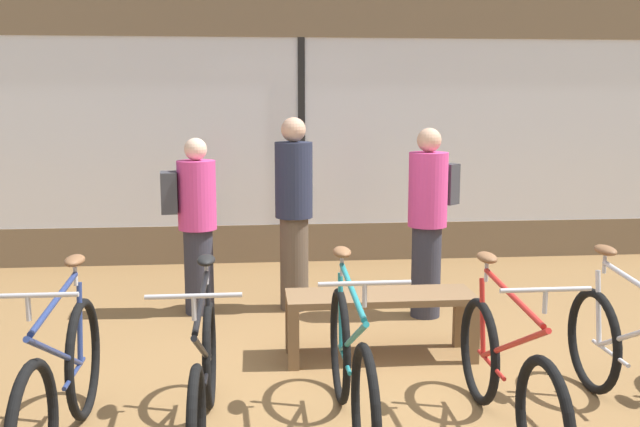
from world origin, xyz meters
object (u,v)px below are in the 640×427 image
(bicycle_center_right, at_px, (507,376))
(display_bench, at_px, (380,305))
(customer_near_rack, at_px, (294,209))
(bicycle_right, at_px, (632,363))
(bicycle_left, at_px, (62,386))
(customer_mid_floor, at_px, (195,220))
(customer_by_window, at_px, (429,216))
(bicycle_center_left, at_px, (204,381))
(bicycle_center, at_px, (351,370))

(bicycle_center_right, distance_m, display_bench, 1.42)
(display_bench, bearing_deg, customer_near_rack, 113.43)
(bicycle_right, bearing_deg, bicycle_left, -178.64)
(bicycle_right, bearing_deg, customer_mid_floor, 137.81)
(customer_by_window, bearing_deg, customer_mid_floor, 172.37)
(display_bench, distance_m, customer_by_window, 1.25)
(customer_by_window, relative_size, customer_mid_floor, 1.06)
(bicycle_left, distance_m, customer_near_rack, 3.02)
(customer_near_rack, xyz_separation_m, customer_by_window, (1.16, -0.32, -0.03))
(bicycle_center_left, relative_size, bicycle_center, 0.98)
(customer_near_rack, bearing_deg, display_bench, -66.57)
(bicycle_right, bearing_deg, bicycle_center, -179.67)
(customer_near_rack, bearing_deg, bicycle_center, -86.14)
(bicycle_left, distance_m, bicycle_right, 3.27)
(bicycle_right, distance_m, display_bench, 1.79)
(customer_mid_floor, bearing_deg, display_bench, -40.92)
(bicycle_center, distance_m, display_bench, 1.30)
(customer_near_rack, xyz_separation_m, customer_mid_floor, (-0.88, -0.05, -0.08))
(bicycle_left, bearing_deg, customer_mid_floor, 78.38)
(bicycle_left, relative_size, bicycle_right, 1.03)
(bicycle_left, height_order, customer_by_window, customer_by_window)
(bicycle_center_right, bearing_deg, bicycle_center_left, 177.05)
(bicycle_center_left, relative_size, bicycle_right, 1.02)
(bicycle_center_left, height_order, customer_mid_floor, customer_mid_floor)
(display_bench, bearing_deg, bicycle_center_left, -134.44)
(bicycle_center_right, distance_m, customer_by_window, 2.38)
(bicycle_left, height_order, bicycle_center_right, bicycle_left)
(bicycle_right, distance_m, customer_mid_floor, 3.73)
(bicycle_left, bearing_deg, bicycle_center_left, 4.77)
(bicycle_center_right, relative_size, display_bench, 1.21)
(customer_mid_floor, bearing_deg, bicycle_left, -101.62)
(bicycle_left, xyz_separation_m, customer_by_window, (2.57, 2.29, 0.50))
(customer_near_rack, distance_m, customer_mid_floor, 0.89)
(bicycle_center_right, xyz_separation_m, bicycle_right, (0.80, 0.10, 0.01))
(bicycle_center, xyz_separation_m, customer_mid_floor, (-1.05, 2.50, 0.45))
(customer_near_rack, bearing_deg, bicycle_left, -118.36)
(customer_near_rack, bearing_deg, bicycle_center_right, -68.21)
(customer_by_window, bearing_deg, bicycle_center_left, -129.28)
(bicycle_left, distance_m, bicycle_center, 1.58)
(customer_near_rack, relative_size, customer_mid_floor, 1.11)
(bicycle_center, bearing_deg, bicycle_right, 0.33)
(bicycle_center, height_order, display_bench, bicycle_center)
(bicycle_center, xyz_separation_m, customer_near_rack, (-0.17, 2.54, 0.52))
(display_bench, distance_m, customer_mid_floor, 1.97)
(bicycle_center_right, bearing_deg, customer_by_window, 87.28)
(customer_by_window, height_order, customer_mid_floor, customer_by_window)
(bicycle_center_right, height_order, display_bench, bicycle_center_right)
(customer_near_rack, bearing_deg, bicycle_center_left, -104.43)
(bicycle_center_left, height_order, display_bench, bicycle_center_left)
(bicycle_center_left, distance_m, customer_mid_floor, 2.56)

